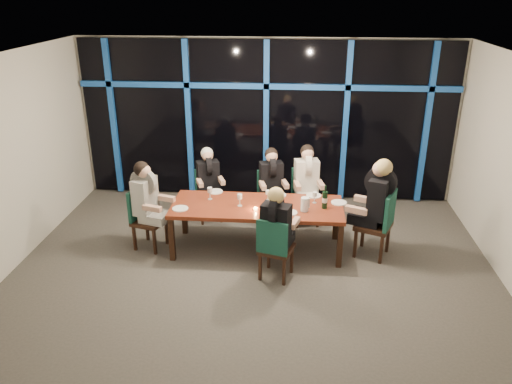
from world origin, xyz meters
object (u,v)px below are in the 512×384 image
Objects in this scene: diner_far_right at (307,174)px; wine_bottle at (325,200)px; chair_end_left at (144,215)px; diner_far_left at (208,174)px; chair_far_left at (208,192)px; diner_near_mid at (277,219)px; diner_end_right at (377,194)px; water_pitcher at (305,204)px; chair_far_right at (305,193)px; chair_far_mid at (270,194)px; chair_near_mid at (274,246)px; dining_table at (257,209)px; chair_end_right at (380,221)px; diner_end_left at (147,193)px; diner_far_mid at (272,175)px.

diner_far_right is 1.04m from wine_bottle.
diner_far_left reaches higher than chair_end_left.
diner_near_mid reaches higher than chair_far_left.
diner_end_right is 0.76m from wine_bottle.
chair_far_right is at bearing 65.57° from water_pitcher.
chair_far_mid is 0.99× the size of diner_far_right.
diner_far_right is 1.14m from water_pitcher.
diner_end_right is (1.62, -1.06, 0.50)m from chair_far_mid.
chair_end_left is at bearing -2.53° from diner_near_mid.
diner_far_right reaches higher than diner_far_left.
diner_end_right is at bearing -56.53° from diner_far_right.
chair_far_right is 1.01× the size of chair_near_mid.
water_pitcher is (0.72, -0.15, 0.17)m from dining_table.
chair_far_right is at bearing -21.01° from chair_far_left.
chair_end_left is at bearing -149.84° from diner_far_left.
chair_end_right is at bearing -56.91° from chair_far_right.
chair_near_mid is 0.38m from diner_near_mid.
dining_table is 7.21× the size of wine_bottle.
chair_near_mid is 0.91× the size of diner_end_right.
diner_near_mid is (0.33, -0.78, 0.22)m from dining_table.
chair_far_left reaches higher than dining_table.
chair_end_right reaches higher than chair_near_mid.
chair_near_mid is at bearing -95.11° from chair_end_left.
chair_far_left is 0.37m from diner_far_left.
chair_far_right is at bearing -10.98° from chair_far_mid.
diner_end_left is at bearing -143.83° from chair_far_left.
chair_near_mid is at bearing -143.18° from water_pitcher.
chair_far_mid is at bearing 81.72° from dining_table.
chair_end_right is 2.97m from diner_far_left.
water_pitcher reaches higher than chair_near_mid.
chair_far_left is 0.97× the size of chair_far_mid.
chair_far_left is 1.09m from chair_far_mid.
chair_far_left is 2.27m from diner_near_mid.
wine_bottle is (0.87, -1.04, 0.38)m from chair_far_mid.
diner_far_right is 1.81m from diner_near_mid.
water_pitcher is (0.41, 0.71, 0.33)m from chair_near_mid.
chair_far_mid is 1.35m from water_pitcher.
wine_bottle is (0.68, 0.76, -0.02)m from diner_near_mid.
chair_far_left is 2.27m from wine_bottle.
diner_end_right reaches higher than diner_end_left.
diner_near_mid is at bearing -93.15° from diner_end_left.
water_pitcher is at bearing -79.03° from chair_far_mid.
chair_far_right is 0.99× the size of chair_end_left.
chair_far_left is 2.29m from chair_near_mid.
chair_end_right is (1.10, -1.14, 0.06)m from chair_far_right.
diner_far_mid is 1.29m from wine_bottle.
diner_near_mid is (0.02, 0.08, 0.38)m from chair_near_mid.
chair_far_mid is 1.41m from wine_bottle.
dining_table is at bearing -69.28° from chair_end_right.
diner_near_mid is at bearing -99.49° from diner_far_mid.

